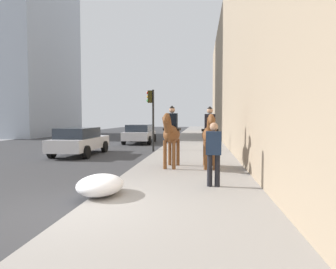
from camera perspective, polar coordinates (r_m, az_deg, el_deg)
The scene contains 9 objects.
sidewalk_slab at distance 6.07m, azimuth 1.62°, elevation -14.88°, with size 120.00×4.09×0.12m, color gray.
glass_office_tower at distance 39.04m, azimuth -27.01°, elevation 17.82°, with size 12.00×10.00×24.11m, color #9EA8B7.
mounted_horse_near at distance 10.98m, azimuth 0.64°, elevation 0.26°, with size 2.15×0.69×2.28m.
mounted_horse_far at distance 10.99m, azimuth 7.96°, elevation 0.10°, with size 2.15×0.61×2.26m.
pedestrian_greeting at distance 8.03m, azimuth 8.67°, elevation -2.91°, with size 0.29×0.42×1.70m.
car_near_lane at distance 23.14m, azimuth -5.41°, elevation 0.19°, with size 4.61×2.18×1.44m.
car_mid_lane at distance 16.26m, azimuth -16.45°, elevation -1.13°, with size 4.44×1.96×1.44m.
traffic_light_near_curb at distance 17.37m, azimuth -3.14°, elevation 4.67°, with size 0.20×0.44×3.57m.
snow_pile_near at distance 7.36m, azimuth -12.75°, elevation -9.32°, with size 1.39×1.07×0.48m, color white.
Camera 1 is at (-5.75, -2.52, 1.94)m, focal length 32.08 mm.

